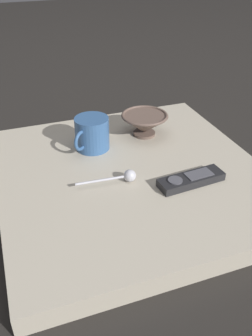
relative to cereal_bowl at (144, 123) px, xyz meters
The scene contains 6 objects.
ground_plane 0.21m from the cereal_bowl, 147.88° to the left, with size 6.00×6.00×0.00m, color black.
table 0.20m from the cereal_bowl, 147.88° to the left, with size 0.66×0.64×0.05m.
cereal_bowl is the anchor object (origin of this frame).
coffee_mug 0.16m from the cereal_bowl, 98.45° to the left, with size 0.10×0.11×0.09m.
teaspoon 0.24m from the cereal_bowl, 147.24° to the left, with size 0.03×0.14×0.03m.
tv_remote_near 0.26m from the cereal_bowl, behind, with size 0.06×0.16×0.02m.
Camera 1 is at (-0.71, 0.27, 0.54)m, focal length 39.15 mm.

